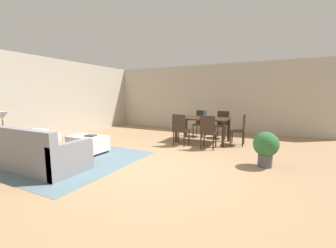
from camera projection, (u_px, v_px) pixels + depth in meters
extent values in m
plane|color=#9E7A56|center=(149.00, 165.00, 4.50)|extent=(10.80, 10.80, 0.00)
cube|color=#BCB2A0|center=(212.00, 98.00, 8.74)|extent=(9.00, 0.12, 2.70)
cube|color=#BCB2A0|center=(36.00, 99.00, 6.75)|extent=(0.12, 11.00, 2.70)
cube|color=slate|center=(68.00, 159.00, 4.88)|extent=(3.00, 2.80, 0.01)
cube|color=gray|center=(41.00, 158.00, 4.29)|extent=(1.95, 0.90, 0.42)
cube|color=gray|center=(19.00, 140.00, 3.90)|extent=(1.95, 0.16, 0.44)
cube|color=gray|center=(15.00, 148.00, 4.68)|extent=(0.14, 0.90, 0.62)
cube|color=gray|center=(72.00, 159.00, 3.87)|extent=(0.14, 0.90, 0.62)
cube|color=gray|center=(18.00, 137.00, 4.40)|extent=(0.38, 0.12, 0.39)
cube|color=gray|center=(28.00, 139.00, 4.21)|extent=(0.35, 0.11, 0.35)
cube|color=silver|center=(41.00, 139.00, 4.07)|extent=(0.41, 0.11, 0.40)
cube|color=silver|center=(53.00, 143.00, 3.89)|extent=(0.36, 0.11, 0.37)
cube|color=silver|center=(88.00, 143.00, 5.41)|extent=(0.96, 0.58, 0.37)
cylinder|color=#332319|center=(84.00, 147.00, 5.85)|extent=(0.05, 0.05, 0.06)
cylinder|color=#332319|center=(108.00, 151.00, 5.46)|extent=(0.05, 0.05, 0.06)
cylinder|color=#332319|center=(69.00, 152.00, 5.42)|extent=(0.05, 0.05, 0.06)
cylinder|color=#332319|center=(94.00, 156.00, 5.04)|extent=(0.05, 0.05, 0.06)
cube|color=olive|center=(4.00, 135.00, 4.80)|extent=(0.40, 0.40, 0.03)
cylinder|color=olive|center=(9.00, 145.00, 5.06)|extent=(0.04, 0.04, 0.55)
cylinder|color=olive|center=(18.00, 147.00, 4.91)|extent=(0.04, 0.04, 0.55)
cylinder|color=olive|center=(1.00, 150.00, 4.61)|extent=(0.04, 0.04, 0.55)
cylinder|color=brown|center=(4.00, 134.00, 4.79)|extent=(0.16, 0.16, 0.02)
cylinder|color=brown|center=(3.00, 127.00, 4.77)|extent=(0.02, 0.02, 0.32)
cone|color=silver|center=(2.00, 116.00, 4.74)|extent=(0.26, 0.26, 0.18)
cube|color=#332319|center=(203.00, 118.00, 6.63)|extent=(1.58, 0.97, 0.04)
cube|color=#332319|center=(186.00, 127.00, 7.38)|extent=(0.07, 0.07, 0.72)
cube|color=#332319|center=(229.00, 130.00, 6.74)|extent=(0.07, 0.07, 0.72)
cube|color=#332319|center=(176.00, 131.00, 6.63)|extent=(0.07, 0.07, 0.72)
cube|color=#332319|center=(223.00, 134.00, 5.99)|extent=(0.07, 0.07, 0.72)
cube|color=#332319|center=(181.00, 131.00, 6.22)|extent=(0.42, 0.42, 0.04)
cube|color=#332319|center=(179.00, 123.00, 6.03)|extent=(0.40, 0.06, 0.47)
cylinder|color=#332319|center=(179.00, 137.00, 6.48)|extent=(0.04, 0.04, 0.41)
cylinder|color=#332319|center=(189.00, 138.00, 6.32)|extent=(0.04, 0.04, 0.41)
cylinder|color=#332319|center=(174.00, 139.00, 6.19)|extent=(0.04, 0.04, 0.41)
cylinder|color=#332319|center=(184.00, 140.00, 6.02)|extent=(0.04, 0.04, 0.41)
cube|color=#332319|center=(209.00, 133.00, 5.82)|extent=(0.42, 0.42, 0.04)
cube|color=#332319|center=(207.00, 125.00, 5.62)|extent=(0.40, 0.06, 0.47)
cylinder|color=#332319|center=(204.00, 139.00, 6.07)|extent=(0.04, 0.04, 0.41)
cylinder|color=#332319|center=(216.00, 140.00, 5.94)|extent=(0.04, 0.04, 0.41)
cylinder|color=#332319|center=(201.00, 142.00, 5.77)|extent=(0.04, 0.04, 0.41)
cylinder|color=#332319|center=(213.00, 143.00, 5.63)|extent=(0.04, 0.04, 0.41)
cube|color=#332319|center=(200.00, 124.00, 7.52)|extent=(0.42, 0.42, 0.04)
cube|color=#332319|center=(202.00, 117.00, 7.64)|extent=(0.40, 0.06, 0.47)
cylinder|color=#332319|center=(202.00, 132.00, 7.32)|extent=(0.04, 0.04, 0.41)
cylinder|color=#332319|center=(193.00, 131.00, 7.49)|extent=(0.04, 0.04, 0.41)
cylinder|color=#332319|center=(206.00, 130.00, 7.62)|extent=(0.04, 0.04, 0.41)
cylinder|color=#332319|center=(197.00, 130.00, 7.78)|extent=(0.04, 0.04, 0.41)
cube|color=#332319|center=(222.00, 126.00, 7.19)|extent=(0.42, 0.42, 0.04)
cube|color=#332319|center=(223.00, 118.00, 7.31)|extent=(0.40, 0.06, 0.47)
cylinder|color=#332319|center=(225.00, 134.00, 6.99)|extent=(0.04, 0.04, 0.41)
cylinder|color=#332319|center=(215.00, 133.00, 7.15)|extent=(0.04, 0.04, 0.41)
cylinder|color=#332319|center=(228.00, 132.00, 7.28)|extent=(0.04, 0.04, 0.41)
cylinder|color=#332319|center=(218.00, 131.00, 7.45)|extent=(0.04, 0.04, 0.41)
cube|color=#332319|center=(238.00, 131.00, 6.22)|extent=(0.41, 0.41, 0.04)
cube|color=#332319|center=(244.00, 122.00, 6.11)|extent=(0.05, 0.40, 0.47)
cylinder|color=#332319|center=(230.00, 139.00, 6.17)|extent=(0.04, 0.04, 0.41)
cylinder|color=#332319|center=(232.00, 137.00, 6.47)|extent=(0.04, 0.04, 0.41)
cylinder|color=#332319|center=(243.00, 140.00, 6.03)|extent=(0.04, 0.04, 0.41)
cylinder|color=#332319|center=(244.00, 138.00, 6.33)|extent=(0.04, 0.04, 0.41)
cylinder|color=slate|center=(205.00, 114.00, 6.57)|extent=(0.11, 0.11, 0.25)
cube|color=#333338|center=(91.00, 136.00, 5.36)|extent=(0.29, 0.24, 0.03)
cylinder|color=#4C4C51|center=(265.00, 161.00, 4.35)|extent=(0.28, 0.28, 0.26)
sphere|color=#2D6633|center=(266.00, 144.00, 4.31)|extent=(0.50, 0.50, 0.50)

